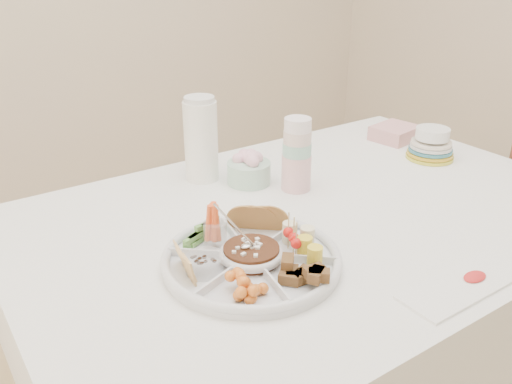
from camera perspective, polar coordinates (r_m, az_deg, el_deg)
dining_table at (r=1.62m, az=5.71°, el=-14.10°), size 1.52×1.02×0.76m
chair at (r=2.23m, az=24.24°, el=-0.20°), size 0.58×0.58×1.06m
party_tray at (r=1.17m, az=-0.49°, el=-6.82°), size 0.49×0.49×0.04m
bean_dip at (r=1.16m, az=-0.49°, el=-6.51°), size 0.15×0.15×0.04m
tortillas at (r=1.27m, az=0.18°, el=-2.93°), size 0.14×0.14×0.07m
carrot_cucumber at (r=1.22m, az=-5.42°, el=-3.24°), size 0.13×0.13×0.09m
pita_raisins at (r=1.12m, az=-6.67°, el=-7.26°), size 0.14×0.14×0.06m
cherries at (r=1.05m, az=-1.31°, el=-9.89°), size 0.13×0.13×0.04m
granola_chunks at (r=1.10m, az=5.03°, el=-8.29°), size 0.14×0.14×0.05m
banana_tomato at (r=1.20m, az=5.23°, el=-3.99°), size 0.14×0.14×0.09m
cup_stack at (r=1.49m, az=4.33°, el=4.33°), size 0.09×0.09×0.23m
thermos at (r=1.56m, az=-5.83°, el=5.67°), size 0.12×0.12×0.25m
flower_bowl at (r=1.55m, az=-0.76°, el=2.58°), size 0.16×0.16×0.09m
napkin_stack at (r=1.98m, az=14.41°, el=6.04°), size 0.17×0.15×0.05m
plate_stack at (r=1.82m, az=17.96°, el=4.81°), size 0.18×0.18×0.10m
placemat at (r=1.19m, az=21.15°, el=-9.01°), size 0.31×0.10×0.01m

